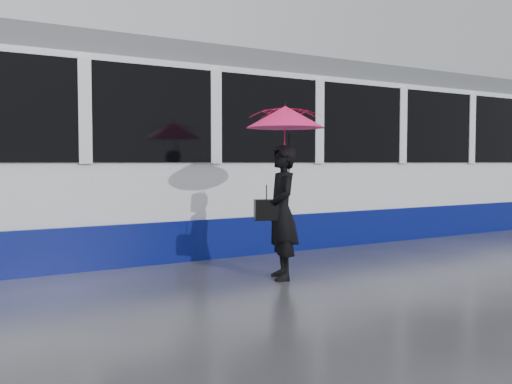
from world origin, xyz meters
TOP-DOWN VIEW (x-y plane):
  - ground at (0.00, 0.00)m, footprint 90.00×90.00m
  - rails at (0.00, 2.50)m, footprint 34.00×1.51m
  - tram at (3.84, 2.50)m, footprint 26.00×2.56m
  - woman at (-0.64, -0.55)m, footprint 0.60×0.73m
  - umbrella at (-0.59, -0.55)m, footprint 1.29×1.29m
  - handbag at (-0.86, -0.53)m, footprint 0.33×0.23m

SIDE VIEW (x-z plane):
  - ground at x=0.00m, z-range 0.00..0.00m
  - rails at x=0.00m, z-range 0.00..0.02m
  - woman at x=-0.64m, z-range 0.00..1.72m
  - handbag at x=-0.86m, z-range 0.68..1.12m
  - tram at x=3.84m, z-range -0.04..3.31m
  - umbrella at x=-0.59m, z-range 1.30..2.46m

